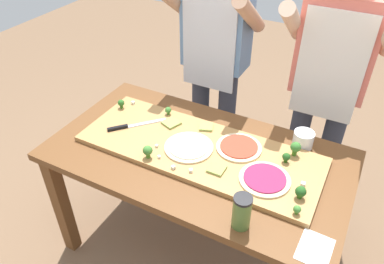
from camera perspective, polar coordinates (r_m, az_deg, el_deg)
ground_plane at (r=2.45m, az=0.68°, el=-17.17°), size 8.00×8.00×0.00m
prep_table at (r=1.95m, az=0.82°, el=-5.60°), size 1.51×0.82×0.78m
cutting_board at (r=1.88m, az=1.08°, el=-2.65°), size 1.23×0.46×0.02m
chefs_knife at (r=2.04m, az=-9.66°, el=0.92°), size 0.23×0.25×0.02m
pizza_whole_white_garlic at (r=1.86m, az=-0.49°, el=-2.30°), size 0.25×0.25×0.02m
pizza_whole_beet_magenta at (r=1.72m, az=11.08°, el=-7.06°), size 0.23×0.23×0.02m
pizza_whole_tomato_red at (r=1.88m, az=7.20°, el=-2.32°), size 0.23×0.23×0.02m
pizza_slice_far_left at (r=2.03m, az=-3.21°, el=1.41°), size 0.11×0.11×0.01m
pizza_slice_near_left at (r=1.75m, az=3.81°, el=-5.68°), size 0.08×0.08×0.01m
pizza_slice_near_right at (r=2.00m, az=2.19°, el=0.82°), size 0.09×0.09×0.01m
broccoli_floret_center_left at (r=2.19m, az=-10.81°, el=4.36°), size 0.04×0.04×0.05m
broccoli_floret_back_right at (r=1.87m, az=15.59°, el=-2.32°), size 0.05×0.05×0.08m
broccoli_floret_center_right at (r=1.60m, az=15.81°, el=-11.35°), size 0.03×0.03×0.04m
broccoli_floret_back_mid at (r=2.10m, az=-3.68°, el=3.34°), size 0.04×0.04×0.05m
broccoli_floret_front_right at (r=1.66m, az=16.32°, el=-8.80°), size 0.05×0.05×0.06m
broccoli_floret_front_mid at (r=1.82m, az=14.25°, el=-3.75°), size 0.04×0.04×0.05m
broccoli_floret_front_left at (r=1.80m, az=-6.82°, el=-2.88°), size 0.05×0.05×0.07m
cheese_crumble_a at (r=1.81m, az=-5.06°, el=-3.82°), size 0.02×0.02×0.01m
cheese_crumble_b at (r=2.22m, az=-9.03°, el=4.46°), size 0.02×0.02×0.02m
cheese_crumble_c at (r=1.88m, az=-5.43°, el=-2.13°), size 0.02×0.02×0.01m
cheese_crumble_d at (r=1.73m, az=-0.17°, el=-5.92°), size 0.02×0.02×0.02m
cheese_crumble_e at (r=1.74m, az=16.64°, el=-7.69°), size 0.02×0.02×0.02m
cheese_crumble_f at (r=1.75m, az=-2.88°, el=-5.43°), size 0.02×0.02×0.02m
flour_cup at (r=1.98m, az=16.64°, el=-1.23°), size 0.10×0.10×0.09m
sauce_jar at (r=1.51m, az=7.63°, el=-12.03°), size 0.08×0.08×0.16m
recipe_note at (r=1.56m, az=18.32°, el=-16.66°), size 0.13×0.16×0.00m
cook_left at (r=2.37m, az=3.57°, el=12.30°), size 0.54×0.39×1.67m
cook_right at (r=2.21m, az=20.37°, el=8.01°), size 0.54×0.39×1.67m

